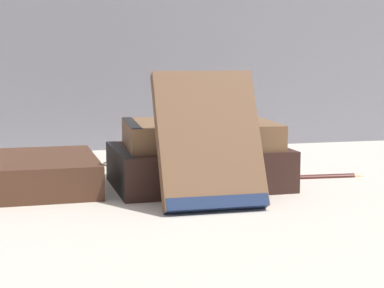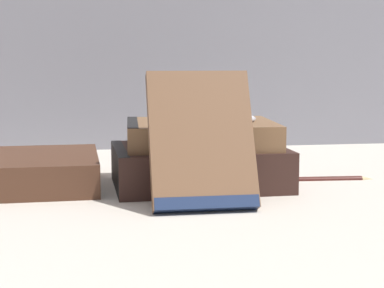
{
  "view_description": "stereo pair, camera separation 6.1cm",
  "coord_description": "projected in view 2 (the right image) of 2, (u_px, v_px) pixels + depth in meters",
  "views": [
    {
      "loc": [
        -0.12,
        -0.66,
        0.15
      ],
      "look_at": [
        0.05,
        0.04,
        0.05
      ],
      "focal_mm": 60.0,
      "sensor_mm": 36.0,
      "label": 1
    },
    {
      "loc": [
        -0.06,
        -0.68,
        0.15
      ],
      "look_at": [
        0.05,
        0.04,
        0.05
      ],
      "focal_mm": 60.0,
      "sensor_mm": 36.0,
      "label": 2
    }
  ],
  "objects": [
    {
      "name": "reading_glasses",
      "position": [
        153.0,
        162.0,
        0.91
      ],
      "size": [
        0.11,
        0.06,
        0.0
      ],
      "rotation": [
        0.0,
        0.0,
        -0.05
      ],
      "color": "#4C3828",
      "rests_on": "ground_plane"
    },
    {
      "name": "pocket_watch",
      "position": [
        233.0,
        119.0,
        0.75
      ],
      "size": [
        0.05,
        0.06,
        0.01
      ],
      "color": "silver",
      "rests_on": "book_flat_top"
    },
    {
      "name": "book_leaning_front",
      "position": [
        202.0,
        145.0,
        0.64
      ],
      "size": [
        0.1,
        0.08,
        0.14
      ],
      "rotation": [
        -0.45,
        0.0,
        0.0
      ],
      "color": "brown",
      "rests_on": "ground_plane"
    },
    {
      "name": "fountain_pen",
      "position": [
        322.0,
        177.0,
        0.78
      ],
      "size": [
        0.13,
        0.02,
        0.01
      ],
      "rotation": [
        0.0,
        0.0,
        -0.06
      ],
      "color": "#471E19",
      "rests_on": "ground_plane"
    },
    {
      "name": "ground_plane",
      "position": [
        149.0,
        196.0,
        0.69
      ],
      "size": [
        3.0,
        3.0,
        0.0
      ],
      "primitive_type": "plane",
      "color": "beige"
    },
    {
      "name": "book_flat_top",
      "position": [
        196.0,
        134.0,
        0.75
      ],
      "size": [
        0.18,
        0.14,
        0.03
      ],
      "rotation": [
        0.0,
        0.0,
        -0.06
      ],
      "color": "brown",
      "rests_on": "book_flat_bottom"
    },
    {
      "name": "book_flat_bottom",
      "position": [
        194.0,
        167.0,
        0.74
      ],
      "size": [
        0.2,
        0.15,
        0.05
      ],
      "rotation": [
        0.0,
        0.0,
        0.02
      ],
      "color": "#331E19",
      "rests_on": "ground_plane"
    }
  ]
}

